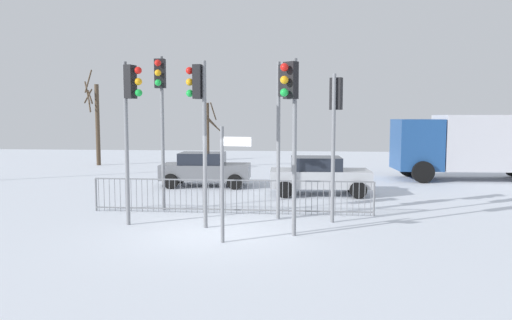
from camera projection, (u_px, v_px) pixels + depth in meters
name	position (u px, v px, depth m)	size (l,w,h in m)	color
ground_plane	(217.00, 233.00, 12.26)	(60.00, 60.00, 0.00)	silver
traffic_light_mid_right	(336.00, 114.00, 13.39)	(0.39, 0.53, 4.21)	slate
traffic_light_mid_left	(130.00, 106.00, 12.90)	(0.56, 0.36, 4.51)	slate
traffic_light_rear_left	(199.00, 106.00, 12.64)	(0.56, 0.35, 4.49)	slate
traffic_light_foreground_left	(283.00, 105.00, 13.69)	(0.55, 0.37, 4.60)	slate
traffic_light_rear_right	(291.00, 107.00, 11.62)	(0.45, 0.49, 4.44)	slate
traffic_light_foreground_right	(161.00, 98.00, 14.87)	(0.33, 0.57, 4.91)	slate
direction_sign_post	(225.00, 178.00, 11.22)	(0.77, 0.26, 2.79)	slate
pedestrian_guard_railing	(231.00, 196.00, 14.73)	(8.81, 0.08, 1.07)	slate
car_grey_near	(205.00, 169.00, 20.57)	(3.85, 2.03, 1.47)	slate
car_silver_far	(319.00, 175.00, 18.34)	(3.87, 2.05, 1.47)	#B2B5BA
delivery_truck	(472.00, 144.00, 22.54)	(7.14, 2.96, 3.10)	silver
bare_tree_left	(96.00, 120.00, 29.38)	(0.97, 1.39, 5.96)	#473828
bare_tree_centre	(208.00, 134.00, 28.01)	(0.98, 1.20, 3.86)	#473828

